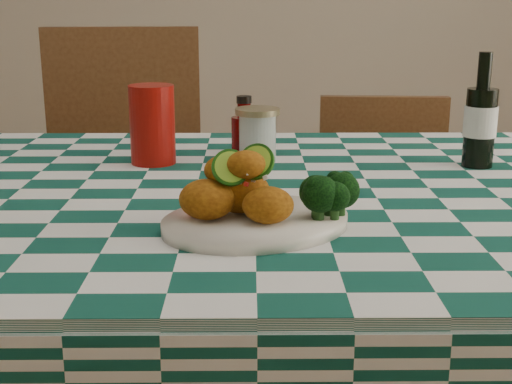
{
  "coord_description": "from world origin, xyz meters",
  "views": [
    {
      "loc": [
        -0.01,
        -1.21,
        1.11
      ],
      "look_at": [
        0.0,
        -0.22,
        0.84
      ],
      "focal_mm": 50.0,
      "sensor_mm": 36.0,
      "label": 1
    }
  ],
  "objects_px": {
    "ketchup_bottle": "(244,125)",
    "wooden_chair_right": "(385,249)",
    "plate": "(256,222)",
    "beer_bottle": "(481,110)",
    "wooden_chair_left": "(123,211)",
    "fried_chicken_pile": "(246,184)",
    "red_tumbler": "(152,125)",
    "mason_jar": "(258,135)"
  },
  "relations": [
    {
      "from": "plate",
      "to": "ketchup_bottle",
      "type": "height_order",
      "value": "ketchup_bottle"
    },
    {
      "from": "ketchup_bottle",
      "to": "mason_jar",
      "type": "relative_size",
      "value": 1.12
    },
    {
      "from": "ketchup_bottle",
      "to": "wooden_chair_left",
      "type": "relative_size",
      "value": 0.12
    },
    {
      "from": "red_tumbler",
      "to": "beer_bottle",
      "type": "distance_m",
      "value": 0.65
    },
    {
      "from": "beer_bottle",
      "to": "wooden_chair_right",
      "type": "relative_size",
      "value": 0.27
    },
    {
      "from": "ketchup_bottle",
      "to": "beer_bottle",
      "type": "xyz_separation_m",
      "value": [
        0.46,
        -0.13,
        0.05
      ]
    },
    {
      "from": "fried_chicken_pile",
      "to": "beer_bottle",
      "type": "distance_m",
      "value": 0.6
    },
    {
      "from": "ketchup_bottle",
      "to": "wooden_chair_left",
      "type": "height_order",
      "value": "wooden_chair_left"
    },
    {
      "from": "fried_chicken_pile",
      "to": "red_tumbler",
      "type": "height_order",
      "value": "red_tumbler"
    },
    {
      "from": "fried_chicken_pile",
      "to": "mason_jar",
      "type": "height_order",
      "value": "fried_chicken_pile"
    },
    {
      "from": "fried_chicken_pile",
      "to": "ketchup_bottle",
      "type": "bearing_deg",
      "value": 90.77
    },
    {
      "from": "plate",
      "to": "wooden_chair_right",
      "type": "bearing_deg",
      "value": 67.89
    },
    {
      "from": "fried_chicken_pile",
      "to": "wooden_chair_left",
      "type": "xyz_separation_m",
      "value": [
        -0.36,
        0.99,
        -0.34
      ]
    },
    {
      "from": "ketchup_bottle",
      "to": "wooden_chair_right",
      "type": "bearing_deg",
      "value": 46.24
    },
    {
      "from": "red_tumbler",
      "to": "mason_jar",
      "type": "height_order",
      "value": "red_tumbler"
    },
    {
      "from": "ketchup_bottle",
      "to": "mason_jar",
      "type": "bearing_deg",
      "value": -72.5
    },
    {
      "from": "beer_bottle",
      "to": "wooden_chair_right",
      "type": "xyz_separation_m",
      "value": [
        -0.06,
        0.55,
        -0.48
      ]
    },
    {
      "from": "fried_chicken_pile",
      "to": "wooden_chair_right",
      "type": "xyz_separation_m",
      "value": [
        0.39,
        0.93,
        -0.44
      ]
    },
    {
      "from": "wooden_chair_right",
      "to": "mason_jar",
      "type": "bearing_deg",
      "value": -123.01
    },
    {
      "from": "wooden_chair_left",
      "to": "wooden_chair_right",
      "type": "distance_m",
      "value": 0.76
    },
    {
      "from": "beer_bottle",
      "to": "ketchup_bottle",
      "type": "bearing_deg",
      "value": 164.49
    },
    {
      "from": "wooden_chair_left",
      "to": "wooden_chair_right",
      "type": "height_order",
      "value": "wooden_chair_left"
    },
    {
      "from": "plate",
      "to": "beer_bottle",
      "type": "xyz_separation_m",
      "value": [
        0.44,
        0.39,
        0.1
      ]
    },
    {
      "from": "fried_chicken_pile",
      "to": "plate",
      "type": "bearing_deg",
      "value": 0.0
    },
    {
      "from": "plate",
      "to": "mason_jar",
      "type": "relative_size",
      "value": 2.56
    },
    {
      "from": "red_tumbler",
      "to": "ketchup_bottle",
      "type": "height_order",
      "value": "red_tumbler"
    },
    {
      "from": "beer_bottle",
      "to": "fried_chicken_pile",
      "type": "bearing_deg",
      "value": -139.65
    },
    {
      "from": "mason_jar",
      "to": "wooden_chair_left",
      "type": "bearing_deg",
      "value": 124.36
    },
    {
      "from": "red_tumbler",
      "to": "plate",
      "type": "bearing_deg",
      "value": -64.18
    },
    {
      "from": "mason_jar",
      "to": "beer_bottle",
      "type": "distance_m",
      "value": 0.44
    },
    {
      "from": "plate",
      "to": "wooden_chair_right",
      "type": "xyz_separation_m",
      "value": [
        0.38,
        0.93,
        -0.38
      ]
    },
    {
      "from": "plate",
      "to": "wooden_chair_right",
      "type": "distance_m",
      "value": 1.08
    },
    {
      "from": "fried_chicken_pile",
      "to": "red_tumbler",
      "type": "distance_m",
      "value": 0.46
    },
    {
      "from": "mason_jar",
      "to": "red_tumbler",
      "type": "bearing_deg",
      "value": -177.78
    },
    {
      "from": "red_tumbler",
      "to": "mason_jar",
      "type": "bearing_deg",
      "value": 2.22
    },
    {
      "from": "red_tumbler",
      "to": "wooden_chair_right",
      "type": "xyz_separation_m",
      "value": [
        0.58,
        0.51,
        -0.45
      ]
    },
    {
      "from": "mason_jar",
      "to": "wooden_chair_right",
      "type": "distance_m",
      "value": 0.76
    },
    {
      "from": "plate",
      "to": "beer_bottle",
      "type": "height_order",
      "value": "beer_bottle"
    },
    {
      "from": "fried_chicken_pile",
      "to": "wooden_chair_right",
      "type": "distance_m",
      "value": 1.1
    },
    {
      "from": "red_tumbler",
      "to": "wooden_chair_left",
      "type": "height_order",
      "value": "wooden_chair_left"
    },
    {
      "from": "ketchup_bottle",
      "to": "plate",
      "type": "bearing_deg",
      "value": -87.69
    },
    {
      "from": "wooden_chair_left",
      "to": "wooden_chair_right",
      "type": "relative_size",
      "value": 1.24
    }
  ]
}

